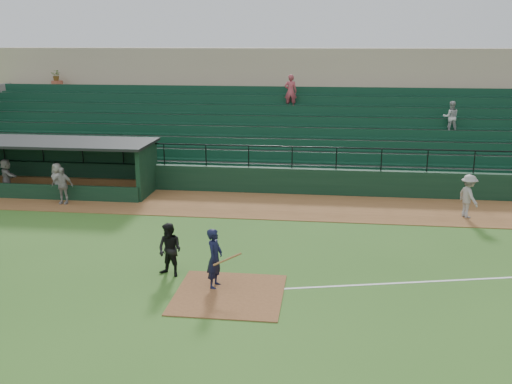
# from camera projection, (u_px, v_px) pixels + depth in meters

# --- Properties ---
(ground) EXTENTS (90.00, 90.00, 0.00)m
(ground) POSITION_uv_depth(u_px,v_px,m) (235.00, 280.00, 17.09)
(ground) COLOR #2F5A1D
(ground) RESTS_ON ground
(warning_track) EXTENTS (40.00, 4.00, 0.03)m
(warning_track) POSITION_uv_depth(u_px,v_px,m) (265.00, 206.00, 24.76)
(warning_track) COLOR brown
(warning_track) RESTS_ON ground
(home_plate_dirt) EXTENTS (3.00, 3.00, 0.03)m
(home_plate_dirt) POSITION_uv_depth(u_px,v_px,m) (229.00, 294.00, 16.13)
(home_plate_dirt) COLOR brown
(home_plate_dirt) RESTS_ON ground
(foul_line) EXTENTS (17.49, 4.44, 0.01)m
(foul_line) POSITION_uv_depth(u_px,v_px,m) (505.00, 278.00, 17.27)
(foul_line) COLOR white
(foul_line) RESTS_ON ground
(stadium_structure) EXTENTS (38.00, 13.08, 6.40)m
(stadium_structure) POSITION_uv_depth(u_px,v_px,m) (282.00, 125.00, 32.29)
(stadium_structure) COLOR black
(stadium_structure) RESTS_ON ground
(dugout) EXTENTS (8.90, 3.20, 2.42)m
(dugout) POSITION_uv_depth(u_px,v_px,m) (62.00, 162.00, 27.11)
(dugout) COLOR black
(dugout) RESTS_ON ground
(batter_at_plate) EXTENTS (1.05, 0.72, 1.76)m
(batter_at_plate) POSITION_uv_depth(u_px,v_px,m) (215.00, 258.00, 16.41)
(batter_at_plate) COLOR black
(batter_at_plate) RESTS_ON ground
(umpire) EXTENTS (0.96, 0.86, 1.64)m
(umpire) POSITION_uv_depth(u_px,v_px,m) (170.00, 250.00, 17.24)
(umpire) COLOR black
(umpire) RESTS_ON ground
(runner) EXTENTS (1.00, 1.28, 1.74)m
(runner) POSITION_uv_depth(u_px,v_px,m) (468.00, 196.00, 22.88)
(runner) COLOR gray
(runner) RESTS_ON warning_track
(dugout_player_a) EXTENTS (0.95, 0.42, 1.60)m
(dugout_player_a) POSITION_uv_depth(u_px,v_px,m) (62.00, 185.00, 24.83)
(dugout_player_a) COLOR #99938F
(dugout_player_a) RESTS_ON warning_track
(dugout_player_b) EXTENTS (0.93, 0.89, 1.60)m
(dugout_player_b) POSITION_uv_depth(u_px,v_px,m) (58.00, 181.00, 25.72)
(dugout_player_b) COLOR #9D9993
(dugout_player_b) RESTS_ON warning_track
(dugout_player_c) EXTENTS (1.40, 1.33, 1.58)m
(dugout_player_c) POSITION_uv_depth(u_px,v_px,m) (7.00, 176.00, 26.64)
(dugout_player_c) COLOR #A29C97
(dugout_player_c) RESTS_ON warning_track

